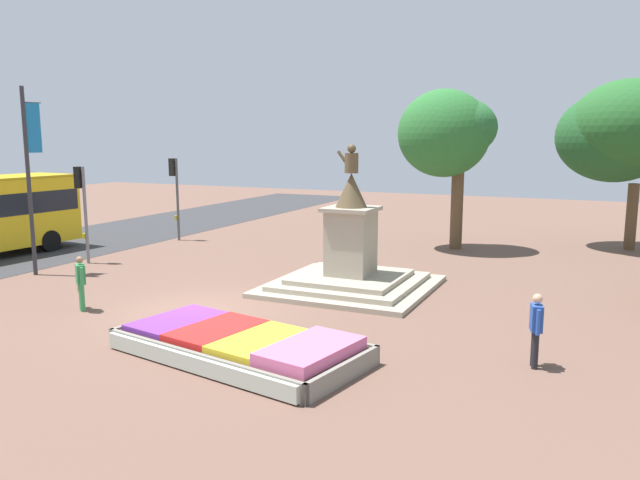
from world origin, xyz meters
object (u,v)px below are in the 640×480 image
object	(u,v)px
flower_planter	(240,345)
traffic_light_mid_block	(82,197)
pedestrian_with_handbag	(81,281)
statue_monument	(351,262)
traffic_light_far_corner	(175,184)
banner_pole	(29,175)
pedestrian_near_planter	(536,326)

from	to	relation	value
flower_planter	traffic_light_mid_block	world-z (taller)	traffic_light_mid_block
flower_planter	pedestrian_with_handbag	size ratio (longest dim) A/B	3.93
traffic_light_mid_block	statue_monument	bearing A→B (deg)	2.44
traffic_light_far_corner	banner_pole	world-z (taller)	banner_pole
flower_planter	traffic_light_far_corner	world-z (taller)	traffic_light_far_corner
statue_monument	traffic_light_far_corner	xyz separation A→B (m)	(-10.86, 5.33, 1.74)
pedestrian_with_handbag	flower_planter	bearing A→B (deg)	-12.49
traffic_light_far_corner	pedestrian_with_handbag	xyz separation A→B (m)	(5.04, -10.78, -1.75)
banner_pole	pedestrian_near_planter	size ratio (longest dim) A/B	4.07
flower_planter	traffic_light_mid_block	xyz separation A→B (m)	(-10.81, 6.31, 2.26)
pedestrian_with_handbag	pedestrian_near_planter	size ratio (longest dim) A/B	0.97
traffic_light_mid_block	banner_pole	bearing A→B (deg)	-91.49
traffic_light_mid_block	traffic_light_far_corner	world-z (taller)	traffic_light_far_corner
traffic_light_mid_block	pedestrian_near_planter	xyz separation A→B (m)	(16.72, -4.27, -1.61)
statue_monument	banner_pole	world-z (taller)	banner_pole
statue_monument	pedestrian_near_planter	bearing A→B (deg)	-38.07
statue_monument	traffic_light_mid_block	distance (m)	10.82
pedestrian_with_handbag	traffic_light_mid_block	bearing A→B (deg)	134.29
traffic_light_mid_block	pedestrian_near_planter	size ratio (longest dim) A/B	2.31
flower_planter	pedestrian_near_planter	world-z (taller)	pedestrian_near_planter
banner_pole	pedestrian_with_handbag	world-z (taller)	banner_pole
traffic_light_far_corner	pedestrian_with_handbag	distance (m)	12.03
traffic_light_mid_block	pedestrian_near_planter	bearing A→B (deg)	-14.33
banner_pole	pedestrian_near_planter	bearing A→B (deg)	-6.94
traffic_light_mid_block	pedestrian_with_handbag	size ratio (longest dim) A/B	2.39
statue_monument	banner_pole	xyz separation A→B (m)	(-10.74, -2.69, 2.59)
flower_planter	pedestrian_with_handbag	xyz separation A→B (m)	(-5.95, 1.32, 0.59)
traffic_light_mid_block	pedestrian_near_planter	world-z (taller)	traffic_light_mid_block
flower_planter	traffic_light_far_corner	xyz separation A→B (m)	(-10.99, 12.10, 2.34)
flower_planter	traffic_light_mid_block	distance (m)	12.72
banner_pole	pedestrian_with_handbag	xyz separation A→B (m)	(4.92, -2.76, -2.61)
traffic_light_mid_block	pedestrian_with_handbag	xyz separation A→B (m)	(4.87, -4.99, -1.67)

